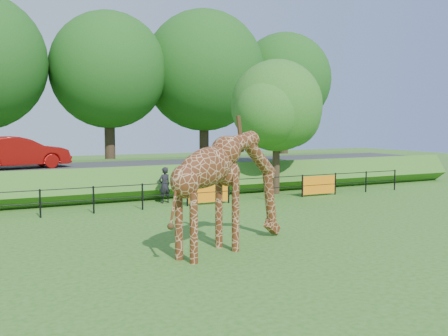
{
  "coord_description": "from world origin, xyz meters",
  "views": [
    {
      "loc": [
        -5.99,
        -11.84,
        3.57
      ],
      "look_at": [
        1.75,
        3.9,
        2.0
      ],
      "focal_mm": 40.0,
      "sensor_mm": 36.0,
      "label": 1
    }
  ],
  "objects_px": {
    "tree_east": "(278,109)",
    "visitor": "(165,185)",
    "giraffe": "(230,190)",
    "car_red": "(18,153)"
  },
  "relations": [
    {
      "from": "tree_east",
      "to": "visitor",
      "type": "bearing_deg",
      "value": -176.92
    },
    {
      "from": "tree_east",
      "to": "car_red",
      "type": "bearing_deg",
      "value": 160.93
    },
    {
      "from": "giraffe",
      "to": "visitor",
      "type": "distance_m",
      "value": 8.74
    },
    {
      "from": "car_red",
      "to": "tree_east",
      "type": "relative_size",
      "value": 0.69
    },
    {
      "from": "giraffe",
      "to": "car_red",
      "type": "relative_size",
      "value": 1.01
    },
    {
      "from": "giraffe",
      "to": "tree_east",
      "type": "bearing_deg",
      "value": 27.86
    },
    {
      "from": "giraffe",
      "to": "tree_east",
      "type": "distance_m",
      "value": 11.81
    },
    {
      "from": "giraffe",
      "to": "car_red",
      "type": "xyz_separation_m",
      "value": [
        -4.7,
        13.09,
        0.5
      ]
    },
    {
      "from": "visitor",
      "to": "tree_east",
      "type": "height_order",
      "value": "tree_east"
    },
    {
      "from": "giraffe",
      "to": "tree_east",
      "type": "relative_size",
      "value": 0.7
    }
  ]
}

